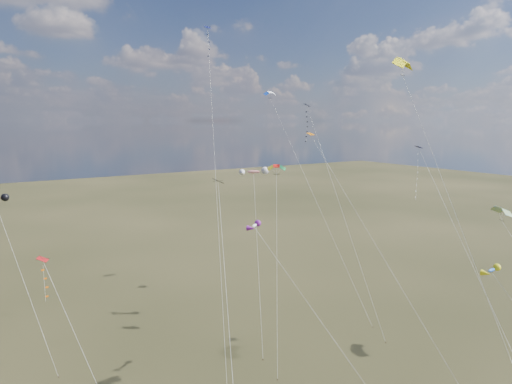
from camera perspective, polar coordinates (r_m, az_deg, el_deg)
diamond_black_high at (r=69.74m, az=6.81°, el=7.31°), size 3.63×20.46×29.41m
diamond_navy_tall at (r=58.96m, az=-5.86°, el=15.09°), size 8.71×20.03×38.74m
diamond_black_mid at (r=36.05m, az=-3.97°, el=-9.23°), size 5.41×12.99×21.97m
diamond_red_low at (r=43.26m, az=-24.54°, el=-10.86°), size 4.94×8.61×15.42m
diamond_navy_right at (r=54.97m, az=20.10°, el=1.02°), size 6.90×20.92×23.97m
diamond_orange_center at (r=53.35m, az=11.95°, el=-1.57°), size 5.47×19.19×25.38m
parafoil_yellow at (r=44.66m, az=17.99°, el=15.24°), size 4.04×19.38×32.91m
parafoil_blue_white at (r=75.66m, az=1.88°, el=12.14°), size 2.21×24.06×31.91m
parafoil_striped at (r=57.60m, az=28.47°, el=-1.86°), size 3.74×16.06×17.90m
parafoil_tricolor at (r=55.79m, az=2.58°, el=3.13°), size 7.66×10.71×21.86m
novelty_white_purple at (r=47.46m, az=-0.07°, el=-4.39°), size 7.65×13.09×16.41m
novelty_redwhite_stripe at (r=60.36m, az=-0.30°, el=2.48°), size 7.28×12.05×20.71m
novelty_blue_yellow at (r=45.71m, az=27.46°, el=-8.80°), size 5.70×10.37×14.15m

